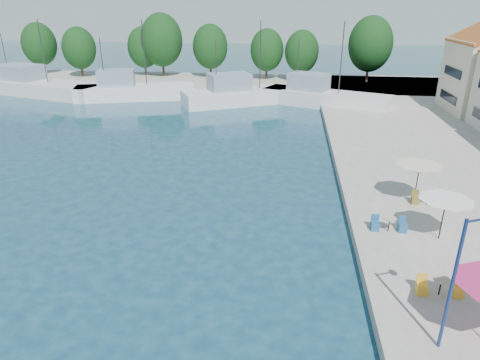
# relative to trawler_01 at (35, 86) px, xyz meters

# --- Properties ---
(quay_far) EXTENTS (90.00, 16.00, 0.60)m
(quay_far) POSITION_rel_trawler_01_xyz_m (24.99, 9.62, -0.77)
(quay_far) COLOR #9F998F
(quay_far) RESTS_ON ground
(hill_west) EXTENTS (180.00, 40.00, 16.00)m
(hill_west) POSITION_rel_trawler_01_xyz_m (2.99, 102.62, 6.93)
(hill_west) COLOR gray
(hill_west) RESTS_ON ground
(hill_east) EXTENTS (140.00, 40.00, 12.00)m
(hill_east) POSITION_rel_trawler_01_xyz_m (72.99, 122.62, 4.93)
(hill_east) COLOR gray
(hill_east) RESTS_ON ground
(trawler_01) EXTENTS (21.47, 11.28, 10.20)m
(trawler_01) POSITION_rel_trawler_01_xyz_m (0.00, 0.00, 0.00)
(trawler_01) COLOR silver
(trawler_01) RESTS_ON ground
(trawler_02) EXTENTS (15.63, 8.02, 10.20)m
(trawler_02) POSITION_rel_trawler_01_xyz_m (14.78, -1.91, 0.00)
(trawler_02) COLOR white
(trawler_02) RESTS_ON ground
(trawler_03) EXTENTS (16.40, 11.20, 10.20)m
(trawler_03) POSITION_rel_trawler_01_xyz_m (29.61, -2.70, 0.00)
(trawler_03) COLOR white
(trawler_03) RESTS_ON ground
(trawler_04) EXTENTS (15.69, 9.72, 10.20)m
(trawler_04) POSITION_rel_trawler_01_xyz_m (39.23, -3.05, 0.00)
(trawler_04) COLOR silver
(trawler_04) RESTS_ON ground
(tree_01) EXTENTS (5.57, 5.57, 8.25)m
(tree_01) POSITION_rel_trawler_01_xyz_m (-6.79, 14.14, 4.29)
(tree_01) COLOR #3F2B19
(tree_01) RESTS_ON quay_far
(tree_02) EXTENTS (5.24, 5.24, 7.75)m
(tree_02) POSITION_rel_trawler_01_xyz_m (1.50, 11.43, 4.00)
(tree_02) COLOR #3F2B19
(tree_02) RESTS_ON quay_far
(tree_03) EXTENTS (5.20, 5.20, 7.70)m
(tree_03) POSITION_rel_trawler_01_xyz_m (11.19, 14.29, 3.98)
(tree_03) COLOR #3F2B19
(tree_03) RESTS_ON quay_far
(tree_04) EXTENTS (6.62, 6.62, 9.80)m
(tree_04) POSITION_rel_trawler_01_xyz_m (14.49, 13.52, 5.19)
(tree_04) COLOR #3F2B19
(tree_04) RESTS_ON quay_far
(tree_05) EXTENTS (5.53, 5.53, 8.19)m
(tree_05) POSITION_rel_trawler_01_xyz_m (22.34, 13.56, 4.26)
(tree_05) COLOR #3F2B19
(tree_05) RESTS_ON quay_far
(tree_06) EXTENTS (5.14, 5.14, 7.60)m
(tree_06) POSITION_rel_trawler_01_xyz_m (31.36, 12.72, 3.92)
(tree_06) COLOR #3F2B19
(tree_06) RESTS_ON quay_far
(tree_07) EXTENTS (5.07, 5.07, 7.51)m
(tree_07) POSITION_rel_trawler_01_xyz_m (36.70, 11.57, 3.86)
(tree_07) COLOR #3F2B19
(tree_07) RESTS_ON quay_far
(tree_08) EXTENTS (6.44, 6.44, 9.53)m
(tree_08) POSITION_rel_trawler_01_xyz_m (46.69, 11.90, 5.03)
(tree_08) COLOR #3F2B19
(tree_08) RESTS_ON quay_far
(umbrella_white) EXTENTS (2.65, 2.65, 2.19)m
(umbrella_white) POSITION_rel_trawler_01_xyz_m (43.21, -35.83, 1.47)
(umbrella_white) COLOR black
(umbrella_white) RESTS_ON quay_right
(umbrella_cream) EXTENTS (2.67, 2.67, 2.40)m
(umbrella_cream) POSITION_rel_trawler_01_xyz_m (43.04, -31.52, 1.68)
(umbrella_cream) COLOR black
(umbrella_cream) RESTS_ON quay_right
(cafe_table_01) EXTENTS (1.82, 0.70, 0.76)m
(cafe_table_01) POSITION_rel_trawler_01_xyz_m (41.83, -40.55, -0.18)
(cafe_table_01) COLOR black
(cafe_table_01) RESTS_ON quay_right
(cafe_table_02) EXTENTS (1.82, 0.70, 0.76)m
(cafe_table_02) POSITION_rel_trawler_01_xyz_m (40.82, -35.31, -0.18)
(cafe_table_02) COLOR black
(cafe_table_02) RESTS_ON quay_right
(cafe_table_03) EXTENTS (1.82, 0.70, 0.76)m
(cafe_table_03) POSITION_rel_trawler_01_xyz_m (43.74, -31.74, -0.18)
(cafe_table_03) COLOR black
(cafe_table_03) RESTS_ON quay_right
(street_lamp) EXTENTS (0.97, 0.57, 5.03)m
(street_lamp) POSITION_rel_trawler_01_xyz_m (41.22, -43.41, 3.02)
(street_lamp) COLOR navy
(street_lamp) RESTS_ON quay_right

